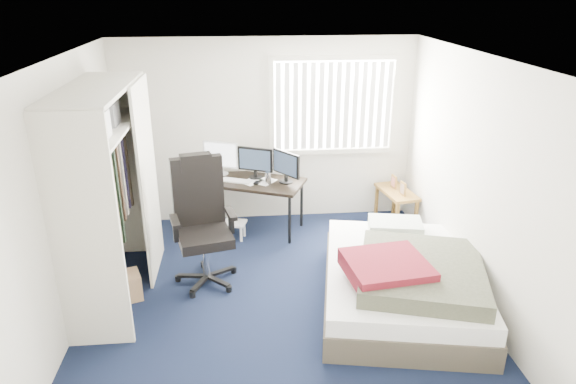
# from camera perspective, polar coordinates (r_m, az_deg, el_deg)

# --- Properties ---
(ground) EXTENTS (4.20, 4.20, 0.00)m
(ground) POSITION_cam_1_polar(r_m,az_deg,el_deg) (5.60, -0.99, -11.59)
(ground) COLOR black
(ground) RESTS_ON ground
(room_shell) EXTENTS (4.20, 4.20, 4.20)m
(room_shell) POSITION_cam_1_polar(r_m,az_deg,el_deg) (4.93, -1.11, 3.19)
(room_shell) COLOR silver
(room_shell) RESTS_ON ground
(window_assembly) EXTENTS (1.72, 0.09, 1.32)m
(window_assembly) POSITION_cam_1_polar(r_m,az_deg,el_deg) (6.97, 5.08, 9.50)
(window_assembly) COLOR white
(window_assembly) RESTS_ON ground
(closet) EXTENTS (0.64, 1.84, 2.22)m
(closet) POSITION_cam_1_polar(r_m,az_deg,el_deg) (5.39, -19.36, 1.79)
(closet) COLOR beige
(closet) RESTS_ON ground
(desk) EXTENTS (1.56, 1.16, 1.16)m
(desk) POSITION_cam_1_polar(r_m,az_deg,el_deg) (6.83, -4.22, 1.69)
(desk) COLOR black
(desk) RESTS_ON ground
(office_chair) EXTENTS (0.81, 0.81, 1.43)m
(office_chair) POSITION_cam_1_polar(r_m,az_deg,el_deg) (5.75, -9.41, -4.65)
(office_chair) COLOR black
(office_chair) RESTS_ON ground
(footstool) EXTENTS (0.34, 0.30, 0.23)m
(footstool) POSITION_cam_1_polar(r_m,az_deg,el_deg) (6.75, -5.94, -3.75)
(footstool) COLOR white
(footstool) RESTS_ON ground
(nightstand) EXTENTS (0.48, 0.77, 0.67)m
(nightstand) POSITION_cam_1_polar(r_m,az_deg,el_deg) (7.18, 11.98, -0.32)
(nightstand) COLOR brown
(nightstand) RESTS_ON ground
(bed) EXTENTS (1.90, 2.32, 0.68)m
(bed) POSITION_cam_1_polar(r_m,az_deg,el_deg) (5.47, 12.60, -9.52)
(bed) COLOR #433B30
(bed) RESTS_ON ground
(pine_box) EXTENTS (0.44, 0.39, 0.28)m
(pine_box) POSITION_cam_1_polar(r_m,az_deg,el_deg) (5.78, -17.92, -10.02)
(pine_box) COLOR #A88554
(pine_box) RESTS_ON ground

